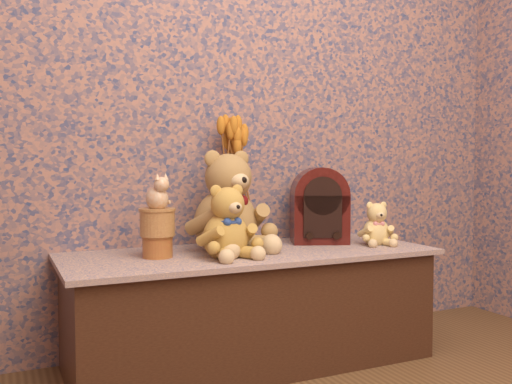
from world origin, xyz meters
TOP-DOWN VIEW (x-y plane):
  - display_shelf at (0.00, 1.22)m, footprint 1.48×0.59m
  - teddy_large at (-0.08, 1.28)m, footprint 0.41×0.47m
  - teddy_medium at (-0.14, 1.13)m, footprint 0.27×0.31m
  - teddy_small at (0.57, 1.15)m, footprint 0.20×0.23m
  - cathedral_radio at (0.37, 1.31)m, footprint 0.29×0.25m
  - ceramic_vase at (-0.01, 1.38)m, footprint 0.13×0.13m
  - dried_stalks at (-0.01, 1.38)m, footprint 0.30×0.30m
  - biscuit_tin_lower at (-0.38, 1.22)m, footprint 0.14×0.14m
  - biscuit_tin_upper at (-0.38, 1.22)m, footprint 0.17×0.17m
  - cat_figurine at (-0.38, 1.22)m, footprint 0.12×0.13m

SIDE VIEW (x-z plane):
  - display_shelf at x=0.00m, z-range 0.00..0.45m
  - biscuit_tin_lower at x=-0.38m, z-range 0.45..0.54m
  - ceramic_vase at x=-0.01m, z-range 0.45..0.63m
  - teddy_small at x=0.57m, z-range 0.45..0.65m
  - biscuit_tin_upper at x=-0.38m, z-range 0.54..0.64m
  - teddy_medium at x=-0.14m, z-range 0.45..0.75m
  - cathedral_radio at x=0.37m, z-range 0.45..0.79m
  - teddy_large at x=-0.08m, z-range 0.45..0.89m
  - cat_figurine at x=-0.38m, z-range 0.64..0.77m
  - dried_stalks at x=-0.01m, z-range 0.63..1.08m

